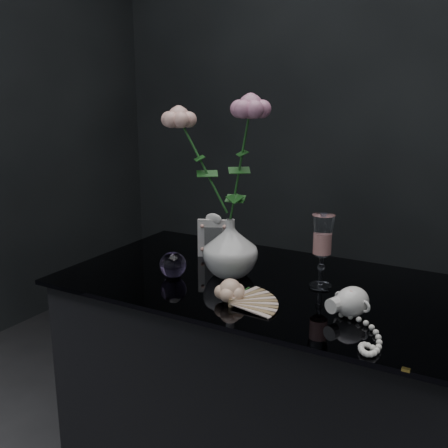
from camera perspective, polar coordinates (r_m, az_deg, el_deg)
The scene contains 9 objects.
table at distance 1.55m, azimuth 4.04°, elevation -19.42°, with size 1.05×0.58×0.76m.
vase at distance 1.39m, azimuth 0.69°, elevation -2.60°, with size 0.15×0.15×0.15m, color silver.
wine_glass at distance 1.33m, azimuth 10.60°, elevation -2.97°, with size 0.06×0.06×0.19m, color white, non-canonical shape.
picture_frame at distance 1.55m, azimuth -1.13°, elevation -1.22°, with size 0.10×0.08×0.13m, color silver, non-canonical shape.
paperweight at distance 1.39m, azimuth -5.58°, elevation -4.45°, with size 0.07×0.07×0.07m, color #A883D6, non-canonical shape.
paper_fan at distance 1.22m, azimuth 0.77°, elevation -8.47°, with size 0.22×0.17×0.02m, color beige, non-canonical shape.
loose_rose at distance 1.24m, azimuth 0.68°, elevation -7.21°, with size 0.12×0.16×0.05m, color beige, non-canonical shape.
pearl_jar at distance 1.20m, azimuth 13.77°, elevation -8.08°, with size 0.23×0.24×0.07m, color white, non-canonical shape.
roses at distance 1.36m, azimuth -0.56°, elevation 7.86°, with size 0.27×0.12×0.37m.
Camera 1 is at (0.54, -1.13, 1.24)m, focal length 42.00 mm.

